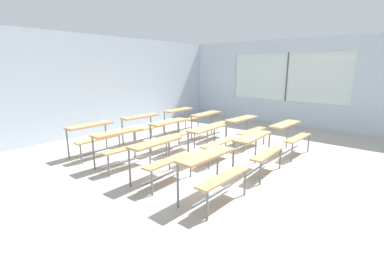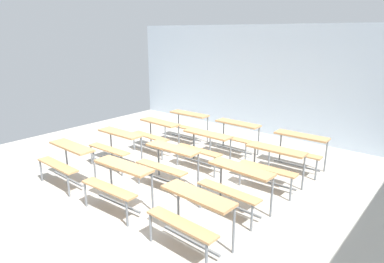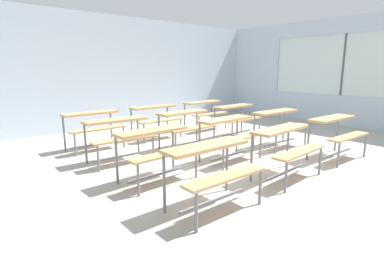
{
  "view_description": "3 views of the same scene",
  "coord_description": "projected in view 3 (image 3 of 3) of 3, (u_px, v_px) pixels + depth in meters",
  "views": [
    {
      "loc": [
        -4.69,
        -3.25,
        2.04
      ],
      "look_at": [
        0.01,
        0.72,
        0.58
      ],
      "focal_mm": 25.34,
      "sensor_mm": 36.0,
      "label": 1
    },
    {
      "loc": [
        4.12,
        -4.04,
        2.81
      ],
      "look_at": [
        -0.36,
        1.33,
        0.74
      ],
      "focal_mm": 31.64,
      "sensor_mm": 36.0,
      "label": 2
    },
    {
      "loc": [
        -3.8,
        -3.3,
        1.6
      ],
      "look_at": [
        -0.79,
        0.25,
        0.62
      ],
      "focal_mm": 28.0,
      "sensor_mm": 36.0,
      "label": 3
    }
  ],
  "objects": [
    {
      "name": "desk_bench_r0c2",
      "position": [
        337.0,
        128.0,
        5.34
      ],
      "size": [
        1.12,
        0.63,
        0.74
      ],
      "rotation": [
        0.0,
        0.0,
        -0.04
      ],
      "color": "tan",
      "rests_on": "ground"
    },
    {
      "name": "desk_bench_r2c0",
      "position": [
        119.0,
        130.0,
        5.15
      ],
      "size": [
        1.12,
        0.63,
        0.74
      ],
      "rotation": [
        0.0,
        0.0,
        -0.04
      ],
      "color": "tan",
      "rests_on": "ground"
    },
    {
      "name": "wall_right",
      "position": [
        367.0,
        74.0,
        7.96
      ],
      "size": [
        0.12,
        9.0,
        3.0
      ],
      "color": "silver",
      "rests_on": "ground"
    },
    {
      "name": "desk_bench_r3c1",
      "position": [
        156.0,
        114.0,
        6.93
      ],
      "size": [
        1.11,
        0.6,
        0.74
      ],
      "rotation": [
        0.0,
        0.0,
        -0.01
      ],
      "color": "tan",
      "rests_on": "ground"
    },
    {
      "name": "ground",
      "position": [
        236.0,
        164.0,
        5.2
      ],
      "size": [
        10.0,
        9.0,
        0.05
      ],
      "primitive_type": "cube",
      "color": "#ADA89E"
    },
    {
      "name": "desk_bench_r2c1",
      "position": [
        186.0,
        121.0,
        6.06
      ],
      "size": [
        1.1,
        0.6,
        0.74
      ],
      "rotation": [
        0.0,
        0.0,
        -0.0
      ],
      "color": "tan",
      "rests_on": "ground"
    },
    {
      "name": "desk_bench_r1c2",
      "position": [
        280.0,
        120.0,
        6.17
      ],
      "size": [
        1.13,
        0.64,
        0.74
      ],
      "rotation": [
        0.0,
        0.0,
        -0.05
      ],
      "color": "tan",
      "rests_on": "ground"
    },
    {
      "name": "wall_back",
      "position": [
        114.0,
        72.0,
        8.25
      ],
      "size": [
        10.0,
        0.12,
        3.0
      ],
      "primitive_type": "cube",
      "color": "silver",
      "rests_on": "ground"
    },
    {
      "name": "desk_bench_r2c2",
      "position": [
        237.0,
        113.0,
        7.07
      ],
      "size": [
        1.11,
        0.62,
        0.74
      ],
      "rotation": [
        0.0,
        0.0,
        0.03
      ],
      "color": "tan",
      "rests_on": "ground"
    },
    {
      "name": "desk_bench_r0c1",
      "position": [
        287.0,
        141.0,
        4.37
      ],
      "size": [
        1.13,
        0.64,
        0.74
      ],
      "rotation": [
        0.0,
        0.0,
        0.05
      ],
      "color": "tan",
      "rests_on": "ground"
    },
    {
      "name": "desk_bench_r3c2",
      "position": [
        205.0,
        108.0,
        7.92
      ],
      "size": [
        1.11,
        0.62,
        0.74
      ],
      "rotation": [
        0.0,
        0.0,
        0.03
      ],
      "color": "tan",
      "rests_on": "ground"
    },
    {
      "name": "desk_bench_r1c1",
      "position": [
        230.0,
        129.0,
        5.24
      ],
      "size": [
        1.12,
        0.62,
        0.74
      ],
      "rotation": [
        0.0,
        0.0,
        0.03
      ],
      "color": "tan",
      "rests_on": "ground"
    },
    {
      "name": "desk_bench_r1c0",
      "position": [
        156.0,
        143.0,
        4.26
      ],
      "size": [
        1.12,
        0.62,
        0.74
      ],
      "rotation": [
        0.0,
        0.0,
        0.03
      ],
      "color": "tan",
      "rests_on": "ground"
    },
    {
      "name": "desk_bench_r3c0",
      "position": [
        93.0,
        121.0,
        5.98
      ],
      "size": [
        1.11,
        0.61,
        0.74
      ],
      "rotation": [
        0.0,
        0.0,
        0.02
      ],
      "color": "tan",
      "rests_on": "ground"
    },
    {
      "name": "desk_bench_r0c0",
      "position": [
        213.0,
        162.0,
        3.4
      ],
      "size": [
        1.11,
        0.6,
        0.74
      ],
      "rotation": [
        0.0,
        0.0,
        -0.01
      ],
      "color": "tan",
      "rests_on": "ground"
    }
  ]
}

